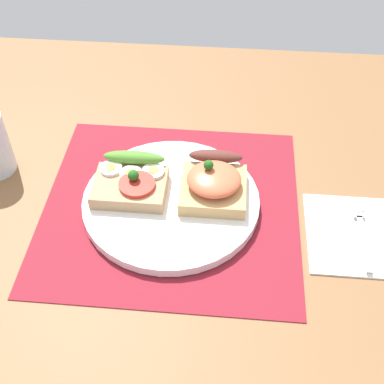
{
  "coord_description": "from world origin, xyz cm",
  "views": [
    {
      "loc": [
        7.43,
        -49.88,
        54.35
      ],
      "look_at": [
        3.0,
        0.0,
        3.18
      ],
      "focal_mm": 47.96,
      "sensor_mm": 36.0,
      "label": 1
    }
  ],
  "objects_px": {
    "plate": "(171,201)",
    "napkin": "(358,234)",
    "fork": "(362,230)",
    "sandwich_egg_tomato": "(131,181)",
    "sandwich_salmon": "(214,182)"
  },
  "relations": [
    {
      "from": "sandwich_egg_tomato",
      "to": "napkin",
      "type": "xyz_separation_m",
      "value": [
        0.32,
        -0.05,
        -0.03
      ]
    },
    {
      "from": "plate",
      "to": "sandwich_salmon",
      "type": "xyz_separation_m",
      "value": [
        0.06,
        0.02,
        0.03
      ]
    },
    {
      "from": "plate",
      "to": "napkin",
      "type": "bearing_deg",
      "value": -7.03
    },
    {
      "from": "napkin",
      "to": "fork",
      "type": "height_order",
      "value": "fork"
    },
    {
      "from": "plate",
      "to": "fork",
      "type": "height_order",
      "value": "plate"
    },
    {
      "from": "plate",
      "to": "fork",
      "type": "bearing_deg",
      "value": -6.16
    },
    {
      "from": "plate",
      "to": "sandwich_egg_tomato",
      "type": "distance_m",
      "value": 0.06
    },
    {
      "from": "plate",
      "to": "napkin",
      "type": "distance_m",
      "value": 0.26
    },
    {
      "from": "sandwich_egg_tomato",
      "to": "napkin",
      "type": "bearing_deg",
      "value": -8.15
    },
    {
      "from": "napkin",
      "to": "fork",
      "type": "xyz_separation_m",
      "value": [
        0.0,
        0.0,
        0.0
      ]
    },
    {
      "from": "fork",
      "to": "napkin",
      "type": "bearing_deg",
      "value": -140.32
    },
    {
      "from": "plate",
      "to": "napkin",
      "type": "xyz_separation_m",
      "value": [
        0.26,
        -0.03,
        -0.01
      ]
    },
    {
      "from": "napkin",
      "to": "sandwich_salmon",
      "type": "bearing_deg",
      "value": 166.59
    },
    {
      "from": "sandwich_egg_tomato",
      "to": "fork",
      "type": "relative_size",
      "value": 0.78
    },
    {
      "from": "sandwich_egg_tomato",
      "to": "fork",
      "type": "height_order",
      "value": "sandwich_egg_tomato"
    }
  ]
}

